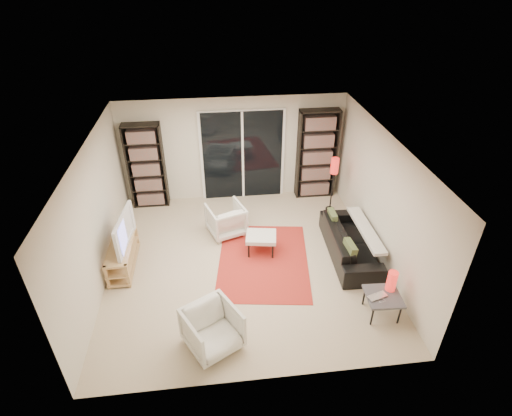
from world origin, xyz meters
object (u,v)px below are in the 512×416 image
Objects in this scene: ottoman at (261,237)px; side_table at (383,297)px; bookshelf_left at (146,166)px; floor_lamp at (334,172)px; bookshelf_right at (317,154)px; armchair_front at (213,329)px; tv_stand at (123,255)px; sofa at (350,242)px; armchair_back at (226,219)px.

side_table is at bearing -46.68° from ottoman.
bookshelf_left is 1.52× the size of floor_lamp.
side_table is (0.15, -3.88, -0.69)m from bookshelf_right.
floor_lamp is at bearing 22.36° from armchair_front.
floor_lamp reaches higher than ottoman.
tv_stand is 4.63m from floor_lamp.
tv_stand is 1.98× the size of ottoman.
sofa is at bearing -30.52° from bookshelf_left.
ottoman is 2.30m from floor_lamp.
bookshelf_right is 2.82× the size of armchair_front.
sofa is 3.07× the size of ottoman.
bookshelf_right is at bearing 105.76° from floor_lamp.
floor_lamp reaches higher than tv_stand.
armchair_back reaches higher than ottoman.
tv_stand is 1.69× the size of armchair_front.
armchair_front is at bearing -121.32° from bookshelf_right.
armchair_back is at bearing 132.68° from side_table.
armchair_front is (-2.67, -1.83, 0.05)m from sofa.
tv_stand is 1.76× the size of armchair_back.
armchair_front reaches higher than sofa.
side_table is at bearing -44.11° from bookshelf_left.
floor_lamp is (2.40, 0.61, 0.64)m from armchair_back.
ottoman is at bearing 111.97° from armchair_back.
bookshelf_right is at bearing 27.77° from tv_stand.
floor_lamp is (0.08, 1.62, 0.68)m from sofa.
armchair_back is 1.26× the size of side_table.
bookshelf_right reaches higher than armchair_front.
bookshelf_left reaches higher than armchair_back.
bookshelf_left reaches higher than floor_lamp.
tv_stand is 2.59m from ottoman.
bookshelf_right reaches higher than floor_lamp.
bookshelf_right reaches higher than side_table.
bookshelf_left is 2.62× the size of armchair_front.
side_table is (2.34, -2.54, 0.03)m from armchair_back.
bookshelf_right is 1.64× the size of floor_lamp.
ottoman is (2.29, -2.07, -0.63)m from bookshelf_left.
ottoman is (-1.68, 0.28, 0.06)m from sofa.
ottoman is (2.58, 0.11, 0.08)m from tv_stand.
sofa is 2.74× the size of armchair_back.
armchair_front is at bearing 126.91° from sofa.
floor_lamp is (0.21, -0.73, -0.08)m from bookshelf_right.
armchair_front is at bearing -128.52° from floor_lamp.
tv_stand is 2.22× the size of side_table.
armchair_back is at bearing 53.82° from armchair_front.
ottoman is 0.50× the size of floor_lamp.
armchair_front is at bearing 63.89° from armchair_back.
tv_stand is 4.62m from side_table.
armchair_front is 1.17× the size of ottoman.
bookshelf_left is at bearing 135.89° from side_table.
side_table is at bearing -176.62° from sofa.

